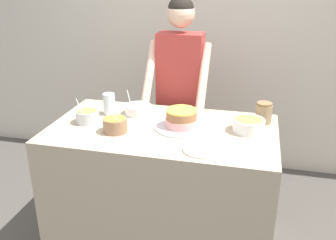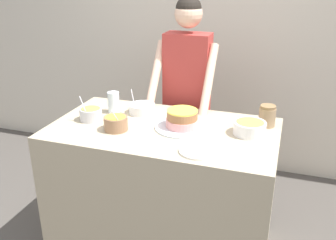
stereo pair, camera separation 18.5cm
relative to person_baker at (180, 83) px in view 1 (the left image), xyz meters
name	(u,v)px [view 1 (the left image)]	position (x,y,z in m)	size (l,w,h in m)	color
wall_back	(199,37)	(0.02, 0.81, 0.23)	(10.00, 0.05, 2.60)	beige
counter	(163,190)	(0.02, -0.61, -0.60)	(1.47, 0.83, 0.94)	tan
person_baker	(180,83)	(0.00, 0.00, 0.00)	(0.47, 0.47, 1.73)	#2D2D38
cake	(181,120)	(0.14, -0.58, -0.08)	(0.36, 0.36, 0.12)	silver
frosting_bowl_olive	(88,116)	(-0.49, -0.64, -0.08)	(0.15, 0.15, 0.18)	silver
frosting_bowl_yellow	(249,125)	(0.56, -0.54, -0.08)	(0.20, 0.20, 0.08)	white
frosting_bowl_white	(138,109)	(-0.21, -0.41, -0.09)	(0.19, 0.19, 0.18)	white
frosting_bowl_orange	(115,125)	(-0.26, -0.75, -0.08)	(0.15, 0.15, 0.16)	#936B4C
drinking_glass	(109,104)	(-0.41, -0.46, -0.05)	(0.08, 0.08, 0.15)	silver
ceramic_plate	(203,149)	(0.32, -0.88, -0.12)	(0.23, 0.23, 0.01)	white
stoneware_jar	(264,113)	(0.65, -0.37, -0.06)	(0.11, 0.11, 0.14)	#9E7F5B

